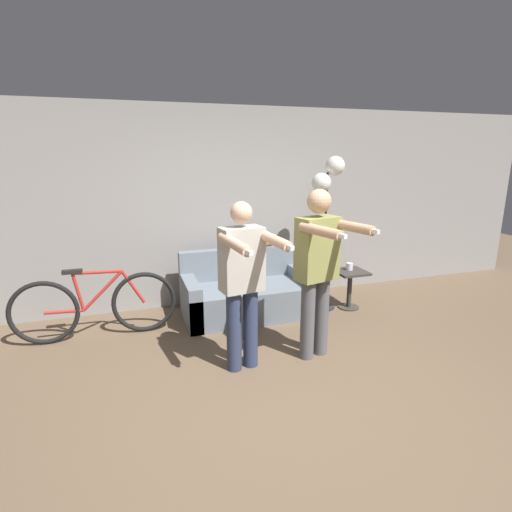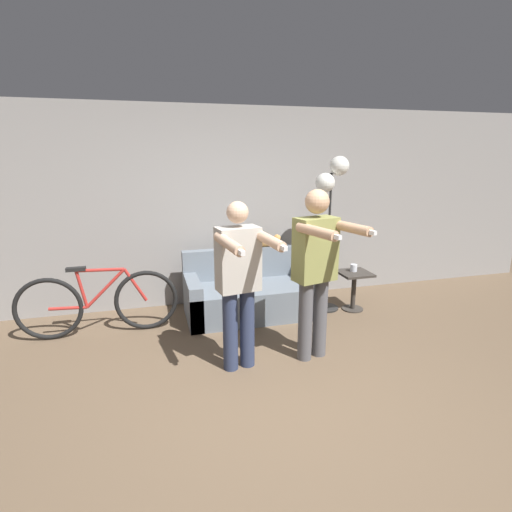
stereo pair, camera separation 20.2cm
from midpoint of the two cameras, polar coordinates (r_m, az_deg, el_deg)
ground_plane at (r=3.47m, az=4.01°, el=-20.76°), size 16.00×16.00×0.00m
wall_back at (r=5.37m, az=-6.30°, el=6.89°), size 10.00×0.05×2.60m
couch at (r=5.09m, az=-2.40°, el=-5.52°), size 1.61×0.82×0.80m
person_left at (r=3.62m, az=-3.49°, el=-3.13°), size 0.53×0.72×1.60m
person_right at (r=3.85m, az=7.39°, el=-1.13°), size 0.57×0.75×1.68m
cat at (r=5.29m, az=-0.06°, el=2.09°), size 0.48×0.12×0.15m
floor_lamp at (r=5.09m, az=9.05°, el=9.55°), size 0.42×0.34×1.97m
side_table at (r=5.37m, az=12.22°, el=-3.63°), size 0.40×0.40×0.51m
cup at (r=5.35m, az=12.15°, el=-1.48°), size 0.09×0.09×0.09m
bicycle at (r=4.79m, az=-23.06°, el=-6.61°), size 1.74×0.07×0.80m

